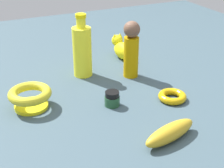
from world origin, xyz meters
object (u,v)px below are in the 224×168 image
Objects in this scene: person_figure_adult at (131,49)px; cat_figurine at (122,49)px; banana at (170,133)px; bottle_tall at (82,50)px; nail_polish_jar at (112,99)px; bowl at (30,96)px; bangle at (172,96)px.

person_figure_adult is 0.18m from cat_figurine.
banana is 0.75× the size of bottle_tall.
nail_polish_jar is 0.24m from bowl.
person_figure_adult is at bearing -15.54° from cat_figurine.
bottle_tall reaches higher than bangle.
bottle_tall is at bearing -95.84° from banana.
person_figure_adult reaches higher than bowl.
cat_figurine reaches higher than bangle.
cat_figurine is at bearing 149.42° from nail_polish_jar.
cat_figurine is at bearing 178.85° from bangle.
banana is 0.55m from cat_figurine.
bottle_tall is 1.57× the size of cat_figurine.
bowl is at bearing -108.27° from bangle.
banana is at bearing 8.27° from bottle_tall.
banana is (0.17, -0.12, 0.01)m from bangle.
person_figure_adult reaches higher than nail_polish_jar.
cat_figurine is (-0.16, 0.05, -0.06)m from person_figure_adult.
cat_figurine reaches higher than banana.
bangle is 0.39× the size of bottle_tall.
bangle is 0.19m from nail_polish_jar.
bangle is at bearing 10.48° from person_figure_adult.
bottle_tall is at bearing -178.67° from nail_polish_jar.
bowl reaches higher than banana.
cat_figurine reaches higher than nail_polish_jar.
cat_figurine is (-0.08, 0.19, -0.05)m from bottle_tall.
bottle_tall is at bearing -146.36° from bangle.
bangle is 0.21m from banana.
bowl reaches higher than nail_polish_jar.
bowl reaches higher than bangle.
bottle_tall reaches higher than banana.
person_figure_adult reaches higher than cat_figurine.
nail_polish_jar is (-0.05, -0.18, 0.01)m from bangle.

